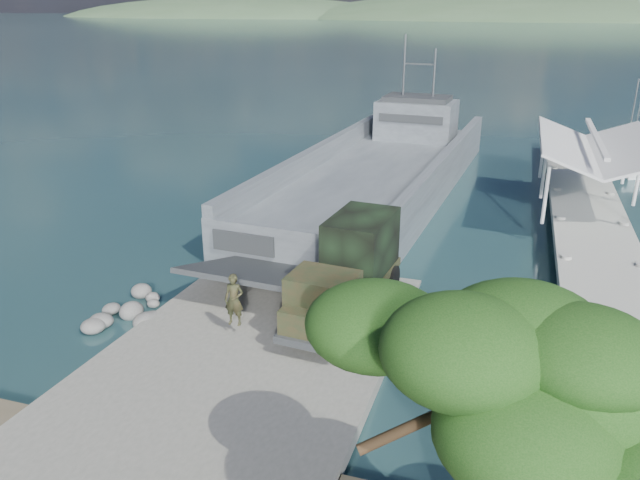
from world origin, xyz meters
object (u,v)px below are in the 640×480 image
Objects in this scene: sailboat_far at (632,153)px; overhang_tree at (529,436)px; pier at (589,201)px; sailboat_near at (624,166)px; soldier at (235,309)px; military_truck at (349,270)px; landing_craft at (379,180)px.

overhang_tree is (-8.99, -49.76, 5.63)m from sailboat_far.
overhang_tree is (-3.75, -29.09, 4.35)m from pier.
overhang_tree is (-7.73, -44.36, 5.56)m from sailboat_near.
military_truck is at bearing 35.78° from soldier.
landing_craft is at bearing -142.56° from sailboat_far.
landing_craft is 19.24m from military_truck.
sailboat_near reaches higher than military_truck.
overhang_tree reaches higher than sailboat_near.
pier is at bearing -10.53° from landing_craft.
pier is at bearing 82.66° from overhang_tree.
landing_craft is at bearing -161.73° from sailboat_near.
landing_craft is 6.40× the size of sailboat_far.
soldier is at bearing -87.95° from landing_craft.
military_truck is 39.46m from sailboat_far.
sailboat_far reaches higher than soldier.
military_truck is 15.48m from overhang_tree.
soldier is 0.35× the size of sailboat_far.
landing_craft is 18.15× the size of soldier.
overhang_tree reaches higher than soldier.
sailboat_near is (17.22, 11.85, -0.51)m from landing_craft.
sailboat_near is at bearing 70.44° from military_truck.
sailboat_near is (3.99, 15.27, -1.21)m from pier.
pier is 21.36m from sailboat_far.
military_truck is 1.00× the size of overhang_tree.
overhang_tree reaches higher than sailboat_far.
sailboat_near is 45.37m from overhang_tree.
landing_craft is at bearing 165.52° from pier.
soldier is at bearing -134.17° from military_truck.
military_truck is 1.40× the size of sailboat_far.
pier is at bearing 48.48° from soldier.
pier is 5.39× the size of overhang_tree.
overhang_tree reaches higher than pier.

